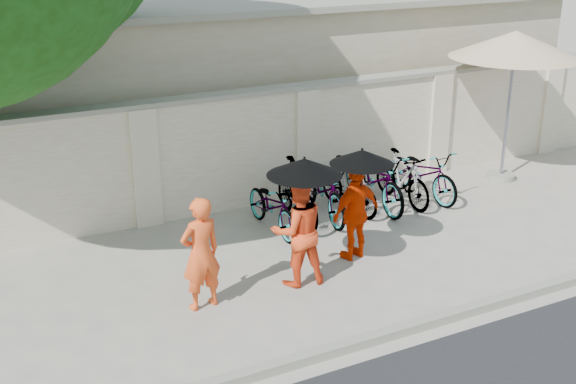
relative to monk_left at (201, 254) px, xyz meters
name	(u,v)px	position (x,y,z in m)	size (l,w,h in m)	color
ground	(284,289)	(1.17, -0.07, -0.78)	(80.00, 80.00, 0.00)	#A99E8B
kerb	(348,346)	(1.17, -1.77, -0.72)	(40.00, 0.16, 0.12)	gray
compound_wall	(253,150)	(2.17, 3.13, 0.22)	(20.00, 0.30, 2.00)	silver
building_behind	(223,73)	(3.17, 6.93, 0.82)	(14.00, 6.00, 3.20)	#BEB398
monk_left	(201,254)	(0.00, 0.00, 0.00)	(0.57, 0.37, 1.55)	#FD5721
monk_center	(298,231)	(1.44, 0.03, 0.02)	(0.78, 0.60, 1.60)	#F1471B
parasol_center	(304,167)	(1.49, -0.05, 0.97)	(1.02, 1.02, 0.96)	black
monk_right	(356,213)	(2.59, 0.36, -0.04)	(0.86, 0.36, 1.47)	red
parasol_right	(362,157)	(2.61, 0.28, 0.85)	(0.94, 0.94, 0.90)	black
patio_umbrella	(515,46)	(7.06, 2.06, 1.84)	(3.15, 3.15, 2.90)	gray
bike_0	(273,206)	(1.92, 1.84, -0.34)	(0.58, 1.65, 0.87)	gray
bike_1	(297,192)	(2.45, 1.97, -0.24)	(0.51, 1.79, 1.08)	gray
bike_2	(323,189)	(2.97, 2.00, -0.28)	(0.66, 1.91, 1.00)	gray
bike_3	(349,186)	(3.49, 2.01, -0.30)	(0.44, 1.57, 0.95)	gray
bike_4	(375,179)	(4.01, 1.99, -0.26)	(0.68, 1.95, 1.02)	gray
bike_5	(402,178)	(4.53, 1.88, -0.30)	(0.45, 1.60, 0.96)	gray
bike_6	(423,173)	(5.05, 1.96, -0.30)	(0.63, 1.81, 0.95)	gray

